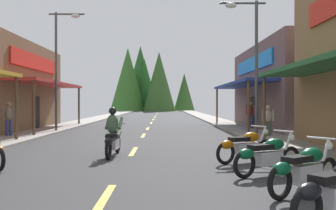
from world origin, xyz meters
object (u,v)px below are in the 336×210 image
object	(u,v)px
pedestrian_browsing	(250,113)
pedestrian_strolling	(268,119)
rider_cruising_lead	(113,136)
streetlamp_left	(61,56)
motorcycle_parked_right_1	(305,168)
pedestrian_by_shop	(9,117)
motorcycle_parked_right_2	(268,155)
streetlamp_right	(250,50)
motorcycle_parked_right_3	(245,145)

from	to	relation	value
pedestrian_browsing	pedestrian_strolling	distance (m)	5.55
pedestrian_browsing	pedestrian_strolling	xyz separation A→B (m)	(-0.43, -5.53, -0.14)
pedestrian_browsing	rider_cruising_lead	bearing A→B (deg)	1.28
streetlamp_left	motorcycle_parked_right_1	bearing A→B (deg)	-59.84
motorcycle_parked_right_1	pedestrian_strolling	distance (m)	11.25
pedestrian_by_shop	pedestrian_browsing	xyz separation A→B (m)	(12.88, 5.39, 0.03)
pedestrian_browsing	pedestrian_by_shop	bearing A→B (deg)	-34.66
motorcycle_parked_right_2	rider_cruising_lead	xyz separation A→B (m)	(-4.05, 3.11, 0.17)
streetlamp_right	motorcycle_parked_right_2	bearing A→B (deg)	-99.93
streetlamp_left	motorcycle_parked_right_3	bearing A→B (deg)	-53.08
motorcycle_parked_right_1	pedestrian_by_shop	xyz separation A→B (m)	(-10.06, 11.13, 0.54)
streetlamp_left	streetlamp_right	xyz separation A→B (m)	(9.71, -5.14, -0.39)
pedestrian_browsing	motorcycle_parked_right_3	bearing A→B (deg)	18.95
motorcycle_parked_right_2	pedestrian_by_shop	bearing A→B (deg)	106.67
motorcycle_parked_right_1	motorcycle_parked_right_2	distance (m)	1.85
pedestrian_by_shop	streetlamp_right	bearing A→B (deg)	41.14
motorcycle_parked_right_1	rider_cruising_lead	distance (m)	6.51
motorcycle_parked_right_1	pedestrian_strolling	size ratio (longest dim) A/B	1.14
streetlamp_right	pedestrian_by_shop	bearing A→B (deg)	172.08
rider_cruising_lead	pedestrian_strolling	xyz separation A→B (m)	(6.61, 6.03, 0.26)
pedestrian_strolling	pedestrian_by_shop	bearing A→B (deg)	101.44
rider_cruising_lead	pedestrian_by_shop	bearing A→B (deg)	46.85
motorcycle_parked_right_3	motorcycle_parked_right_2	bearing A→B (deg)	-116.98
rider_cruising_lead	pedestrian_strolling	distance (m)	8.96
motorcycle_parked_right_2	rider_cruising_lead	size ratio (longest dim) A/B	0.89
motorcycle_parked_right_2	pedestrian_browsing	size ratio (longest dim) A/B	1.06
motorcycle_parked_right_1	pedestrian_strolling	world-z (taller)	pedestrian_strolling
motorcycle_parked_right_3	pedestrian_by_shop	world-z (taller)	pedestrian_by_shop
streetlamp_right	streetlamp_left	bearing A→B (deg)	152.14
motorcycle_parked_right_2	rider_cruising_lead	bearing A→B (deg)	112.34
rider_cruising_lead	pedestrian_strolling	world-z (taller)	pedestrian_strolling
pedestrian_by_shop	pedestrian_strolling	size ratio (longest dim) A/B	1.11
motorcycle_parked_right_3	pedestrian_browsing	xyz separation A→B (m)	(3.12, 12.79, 0.56)
pedestrian_by_shop	pedestrian_strolling	distance (m)	12.45
streetlamp_right	pedestrian_browsing	xyz separation A→B (m)	(1.65, 6.95, -2.98)
streetlamp_right	motorcycle_parked_right_3	xyz separation A→B (m)	(-1.47, -5.84, -3.54)
motorcycle_parked_right_2	pedestrian_strolling	world-z (taller)	pedestrian_strolling
pedestrian_by_shop	motorcycle_parked_right_1	bearing A→B (deg)	1.18
streetlamp_left	streetlamp_right	distance (m)	11.00
motorcycle_parked_right_3	pedestrian_browsing	bearing A→B (deg)	45.74
pedestrian_browsing	pedestrian_strolling	world-z (taller)	pedestrian_browsing
motorcycle_parked_right_1	rider_cruising_lead	world-z (taller)	rider_cruising_lead
pedestrian_strolling	streetlamp_left	bearing A→B (deg)	83.32
streetlamp_left	motorcycle_parked_right_3	size ratio (longest dim) A/B	3.65
streetlamp_right	motorcycle_parked_right_2	xyz separation A→B (m)	(-1.35, -7.72, -3.54)
streetlamp_right	motorcycle_parked_right_1	distance (m)	10.27
pedestrian_by_shop	pedestrian_strolling	xyz separation A→B (m)	(12.45, -0.14, -0.11)
streetlamp_left	motorcycle_parked_right_2	xyz separation A→B (m)	(8.36, -12.86, -3.93)
streetlamp_left	pedestrian_browsing	world-z (taller)	streetlamp_left
rider_cruising_lead	pedestrian_by_shop	world-z (taller)	pedestrian_by_shop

